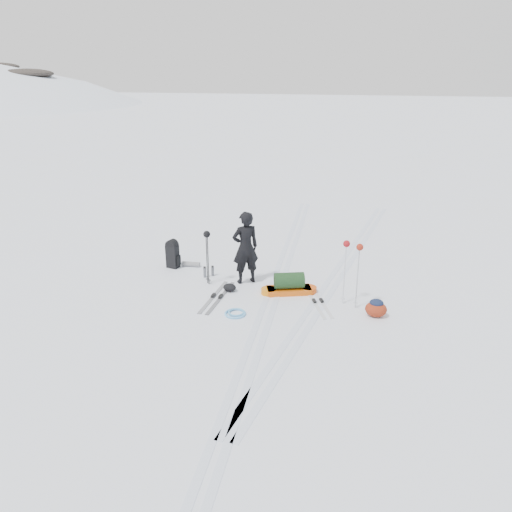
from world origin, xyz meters
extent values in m
plane|color=white|center=(0.00, 0.00, 0.00)|extent=(200.00, 200.00, 0.00)
ellipsoid|color=black|center=(-50.00, 57.00, 4.46)|extent=(8.32, 6.40, 1.41)
cube|color=silver|center=(-0.12, 0.00, 0.00)|extent=(1.40, 17.97, 0.01)
cube|color=silver|center=(0.12, 0.00, 0.00)|extent=(1.40, 17.97, 0.01)
cube|color=silver|center=(1.28, 2.00, 0.00)|extent=(2.09, 13.88, 0.01)
cube|color=silver|center=(1.52, 2.00, 0.00)|extent=(2.09, 13.88, 0.01)
imported|color=black|center=(-0.85, 0.78, 0.93)|extent=(0.81, 0.75, 1.86)
cube|color=#D5550C|center=(0.34, 0.41, 0.07)|extent=(1.15, 0.78, 0.13)
cylinder|color=#DE4C0D|center=(0.80, 0.57, 0.07)|extent=(0.50, 0.50, 0.13)
cylinder|color=orange|center=(-0.11, 0.24, 0.07)|extent=(0.50, 0.50, 0.13)
cylinder|color=black|center=(0.34, 0.41, 0.33)|extent=(0.80, 0.61, 0.39)
cube|color=black|center=(-3.04, 1.26, 0.31)|extent=(0.35, 0.28, 0.63)
cylinder|color=black|center=(-3.04, 1.26, 0.65)|extent=(0.34, 0.27, 0.31)
cube|color=black|center=(-2.88, 1.24, 0.22)|extent=(0.10, 0.17, 0.27)
cylinder|color=slate|center=(-2.59, 1.44, 0.07)|extent=(0.50, 0.17, 0.13)
cylinder|color=black|center=(-1.77, 0.49, 0.65)|extent=(0.02, 0.02, 1.29)
cylinder|color=black|center=(-1.71, 0.43, 0.65)|extent=(0.02, 0.02, 1.29)
torus|color=black|center=(-1.77, 0.49, 0.10)|extent=(0.10, 0.10, 0.01)
torus|color=black|center=(-1.71, 0.43, 0.10)|extent=(0.10, 0.10, 0.01)
sphere|color=black|center=(-1.74, 0.45, 1.31)|extent=(0.17, 0.17, 0.17)
cylinder|color=silver|center=(1.66, 0.16, 0.72)|extent=(0.03, 0.03, 1.44)
cylinder|color=#AFB2B6|center=(1.96, 0.00, 0.72)|extent=(0.03, 0.03, 1.44)
torus|color=silver|center=(1.66, 0.16, 0.11)|extent=(0.13, 0.13, 0.01)
torus|color=#ACAFB4|center=(1.96, 0.00, 0.11)|extent=(0.13, 0.13, 0.01)
sphere|color=maroon|center=(1.66, 0.16, 1.46)|extent=(0.15, 0.15, 0.15)
sphere|color=maroon|center=(1.96, 0.00, 1.46)|extent=(0.15, 0.15, 0.15)
cube|color=gray|center=(-1.17, -0.28, 0.01)|extent=(0.13, 1.85, 0.02)
cube|color=#9C9FA4|center=(-1.36, -0.27, 0.01)|extent=(0.13, 1.85, 0.02)
cube|color=black|center=(-1.17, -0.28, 0.04)|extent=(0.08, 0.19, 0.05)
cube|color=black|center=(-1.36, -0.27, 0.04)|extent=(0.08, 0.19, 0.05)
cube|color=silver|center=(1.01, 0.03, 0.01)|extent=(0.77, 1.62, 0.02)
cube|color=silver|center=(1.17, 0.10, 0.01)|extent=(0.77, 1.62, 0.02)
cube|color=black|center=(1.01, 0.03, 0.04)|extent=(0.13, 0.19, 0.05)
cube|color=black|center=(1.17, 0.10, 0.04)|extent=(0.13, 0.19, 0.05)
torus|color=#61B1EC|center=(-0.59, -1.01, 0.02)|extent=(0.54, 0.54, 0.05)
torus|color=#5BABDE|center=(-0.58, -0.97, 0.04)|extent=(0.42, 0.42, 0.04)
ellipsoid|color=maroon|center=(2.41, -0.32, 0.17)|extent=(0.50, 0.39, 0.34)
ellipsoid|color=black|center=(2.41, -0.32, 0.32)|extent=(0.32, 0.26, 0.17)
cylinder|color=slate|center=(-1.96, 0.81, 0.13)|extent=(0.08, 0.08, 0.27)
cylinder|color=#55565C|center=(-1.80, 0.96, 0.12)|extent=(0.08, 0.08, 0.24)
cylinder|color=black|center=(-1.96, 0.81, 0.28)|extent=(0.06, 0.06, 0.03)
cylinder|color=black|center=(-1.80, 0.96, 0.26)|extent=(0.06, 0.06, 0.03)
ellipsoid|color=black|center=(-1.08, 0.14, 0.10)|extent=(0.37, 0.31, 0.20)
camera|label=1|loc=(2.30, -10.46, 5.09)|focal=35.00mm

